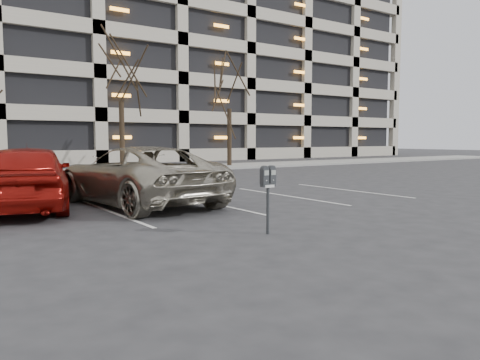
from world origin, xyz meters
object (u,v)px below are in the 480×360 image
object	(u,v)px
tree_c	(120,58)
suv_silver	(138,176)
parking_meter	(268,183)
car_red	(27,177)
tree_d	(229,73)

from	to	relation	value
tree_c	suv_silver	world-z (taller)	tree_c
parking_meter	suv_silver	xyz separation A→B (m)	(-0.46, 5.09, -0.17)
car_red	parking_meter	bearing A→B (deg)	132.98
parking_meter	car_red	bearing A→B (deg)	115.22
parking_meter	tree_d	bearing A→B (deg)	55.29
tree_d	car_red	bearing A→B (deg)	-138.68
suv_silver	car_red	xyz separation A→B (m)	(-2.65, 0.59, 0.05)
tree_d	suv_silver	size ratio (longest dim) A/B	1.38
tree_c	parking_meter	bearing A→B (deg)	-102.20
tree_d	parking_meter	bearing A→B (deg)	-121.20
tree_d	parking_meter	world-z (taller)	tree_d
parking_meter	car_red	size ratio (longest dim) A/B	0.26
suv_silver	car_red	distance (m)	2.71
tree_c	tree_d	bearing A→B (deg)	0.00
tree_c	tree_d	distance (m)	7.00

